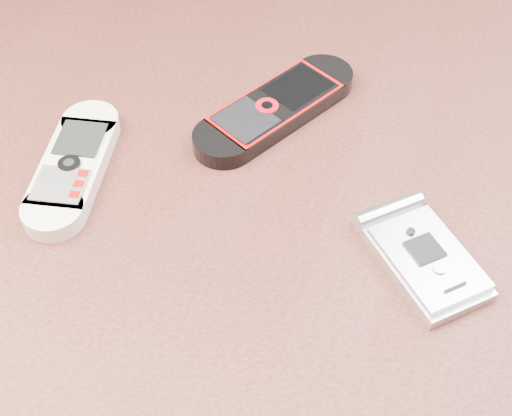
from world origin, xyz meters
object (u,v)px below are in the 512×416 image
(table, at_px, (250,295))
(nokia_black_red, at_px, (276,108))
(motorola_razr, at_px, (425,258))
(nokia_white, at_px, (73,166))

(table, distance_m, nokia_black_red, 0.16)
(motorola_razr, bearing_deg, nokia_black_red, 97.29)
(table, bearing_deg, nokia_black_red, 95.21)
(nokia_white, xyz_separation_m, nokia_black_red, (0.14, 0.11, 0.00))
(table, height_order, nokia_white, nokia_white)
(table, xyz_separation_m, nokia_white, (-0.15, 0.00, 0.11))
(nokia_black_red, bearing_deg, motorola_razr, -10.82)
(table, relative_size, motorola_razr, 11.34)
(nokia_white, relative_size, nokia_black_red, 0.85)
(table, distance_m, motorola_razr, 0.17)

